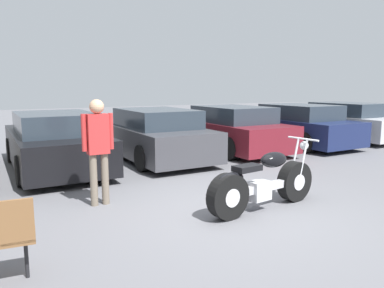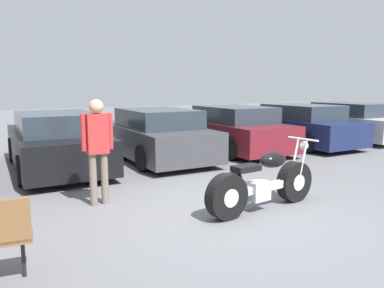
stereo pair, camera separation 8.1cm
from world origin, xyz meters
TOP-DOWN VIEW (x-y plane):
  - ground_plane at (0.00, 0.00)m, footprint 60.00×60.00m
  - motorcycle at (0.46, -0.08)m, footprint 2.21×0.65m
  - parked_car_black at (-1.89, 4.63)m, footprint 1.92×4.49m
  - parked_car_dark_grey at (0.67, 4.70)m, footprint 1.92×4.49m
  - parked_car_maroon at (3.23, 4.83)m, footprint 1.92×4.49m
  - parked_car_navy at (5.79, 4.63)m, footprint 1.92×4.49m
  - parked_car_silver at (8.35, 4.79)m, footprint 1.92×4.49m
  - person_standing at (-1.73, 1.42)m, footprint 0.52×0.23m

SIDE VIEW (x-z plane):
  - ground_plane at x=0.00m, z-range 0.00..0.00m
  - motorcycle at x=0.46m, z-range -0.12..0.96m
  - parked_car_black at x=-1.89m, z-range -0.04..1.31m
  - parked_car_dark_grey at x=0.67m, z-range -0.04..1.31m
  - parked_car_maroon at x=3.23m, z-range -0.04..1.31m
  - parked_car_navy at x=5.79m, z-range -0.04..1.31m
  - parked_car_silver at x=8.35m, z-range -0.04..1.31m
  - person_standing at x=-1.73m, z-range 0.17..1.92m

